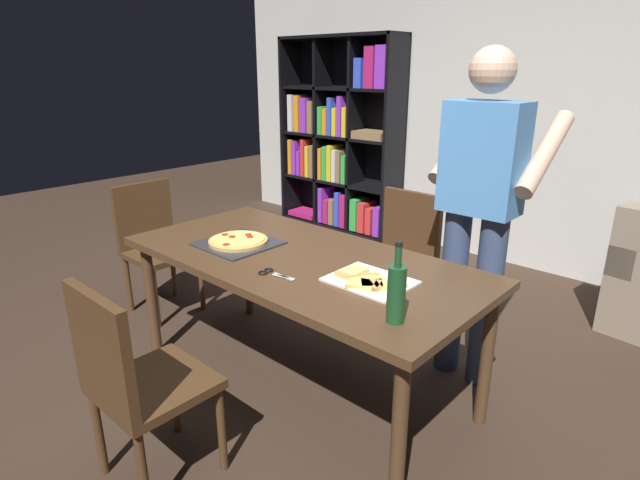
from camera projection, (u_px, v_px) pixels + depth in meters
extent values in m
plane|color=#38281E|center=(302.00, 384.00, 2.79)|extent=(12.00, 12.00, 0.00)
cube|color=silver|center=(521.00, 99.00, 4.15)|extent=(6.40, 0.10, 2.80)
cube|color=#4C331E|center=(300.00, 260.00, 2.55)|extent=(1.88, 0.89, 0.04)
cylinder|color=#4C331E|center=(152.00, 301.00, 2.96)|extent=(0.06, 0.06, 0.71)
cylinder|color=#4C331E|center=(399.00, 439.00, 1.87)|extent=(0.06, 0.06, 0.71)
cylinder|color=#4C331E|center=(248.00, 266.00, 3.48)|extent=(0.06, 0.06, 0.71)
cylinder|color=#4C331E|center=(487.00, 358.00, 2.38)|extent=(0.06, 0.06, 0.71)
cube|color=#472D19|center=(155.00, 385.00, 2.05)|extent=(0.42, 0.42, 0.04)
cube|color=#472D19|center=(101.00, 351.00, 1.84)|extent=(0.42, 0.04, 0.45)
cylinder|color=#472D19|center=(222.00, 429.00, 2.14)|extent=(0.04, 0.04, 0.41)
cylinder|color=#472D19|center=(174.00, 394.00, 2.37)|extent=(0.04, 0.04, 0.41)
cylinder|color=#472D19|center=(143.00, 477.00, 1.89)|extent=(0.04, 0.04, 0.41)
cylinder|color=#472D19|center=(99.00, 433.00, 2.11)|extent=(0.04, 0.04, 0.41)
cube|color=#472D19|center=(393.00, 269.00, 3.24)|extent=(0.42, 0.42, 0.04)
cube|color=#472D19|center=(412.00, 226.00, 3.29)|extent=(0.42, 0.04, 0.45)
cylinder|color=#472D19|center=(353.00, 301.00, 3.30)|extent=(0.04, 0.04, 0.41)
cylinder|color=#472D19|center=(399.00, 319.00, 3.07)|extent=(0.04, 0.04, 0.41)
cylinder|color=#472D19|center=(385.00, 285.00, 3.55)|extent=(0.04, 0.04, 0.41)
cylinder|color=#472D19|center=(430.00, 300.00, 3.32)|extent=(0.04, 0.04, 0.41)
cube|color=#472D19|center=(162.00, 254.00, 3.50)|extent=(0.42, 0.42, 0.04)
cube|color=#472D19|center=(144.00, 214.00, 3.54)|extent=(0.04, 0.42, 0.45)
cylinder|color=#472D19|center=(156.00, 299.00, 3.33)|extent=(0.04, 0.04, 0.41)
cylinder|color=#472D19|center=(201.00, 283.00, 3.58)|extent=(0.04, 0.04, 0.41)
cylinder|color=#472D19|center=(128.00, 284.00, 3.56)|extent=(0.04, 0.04, 0.41)
cylinder|color=#472D19|center=(173.00, 270.00, 3.81)|extent=(0.04, 0.04, 0.41)
cube|color=black|center=(292.00, 131.00, 5.65)|extent=(0.03, 0.35, 1.95)
cube|color=black|center=(394.00, 143.00, 4.78)|extent=(0.03, 0.35, 1.95)
cube|color=black|center=(340.00, 36.00, 4.91)|extent=(1.40, 0.35, 0.03)
cube|color=black|center=(338.00, 225.00, 5.53)|extent=(1.40, 0.35, 0.03)
cube|color=black|center=(349.00, 135.00, 5.33)|extent=(1.40, 0.03, 1.95)
cube|color=black|center=(339.00, 181.00, 5.37)|extent=(1.34, 0.29, 0.03)
cube|color=black|center=(339.00, 136.00, 5.22)|extent=(1.34, 0.29, 0.03)
cube|color=black|center=(340.00, 89.00, 5.07)|extent=(1.34, 0.29, 0.03)
cube|color=black|center=(323.00, 135.00, 5.36)|extent=(0.03, 0.29, 1.89)
cube|color=black|center=(356.00, 138.00, 5.08)|extent=(0.03, 0.29, 1.89)
cube|color=#B21E66|center=(307.00, 213.00, 5.78)|extent=(0.37, 0.25, 0.05)
cube|color=purple|center=(326.00, 204.00, 5.54)|extent=(0.05, 0.22, 0.38)
cube|color=#B21E66|center=(332.00, 210.00, 5.51)|extent=(0.06, 0.22, 0.26)
cube|color=olive|center=(337.00, 211.00, 5.46)|extent=(0.06, 0.22, 0.27)
cube|color=blue|center=(343.00, 208.00, 5.40)|extent=(0.06, 0.22, 0.36)
cube|color=#B21E66|center=(348.00, 210.00, 5.35)|extent=(0.07, 0.22, 0.35)
cube|color=green|center=(359.00, 214.00, 5.26)|extent=(0.08, 0.22, 0.33)
cube|color=red|center=(366.00, 216.00, 5.20)|extent=(0.08, 0.22, 0.31)
cube|color=red|center=(374.00, 220.00, 5.15)|extent=(0.06, 0.22, 0.27)
cube|color=purple|center=(382.00, 220.00, 5.08)|extent=(0.07, 0.22, 0.30)
cube|color=orange|center=(296.00, 156.00, 5.68)|extent=(0.05, 0.22, 0.38)
cube|color=purple|center=(300.00, 157.00, 5.64)|extent=(0.05, 0.22, 0.36)
cube|color=purple|center=(305.00, 162.00, 5.61)|extent=(0.04, 0.22, 0.27)
cube|color=red|center=(309.00, 157.00, 5.55)|extent=(0.05, 0.22, 0.40)
cube|color=yellow|center=(313.00, 161.00, 5.52)|extent=(0.04, 0.22, 0.33)
cube|color=olive|center=(317.00, 161.00, 5.48)|extent=(0.04, 0.22, 0.35)
cube|color=orange|center=(326.00, 163.00, 5.40)|extent=(0.04, 0.22, 0.33)
cube|color=green|center=(331.00, 163.00, 5.36)|extent=(0.05, 0.22, 0.35)
cube|color=yellow|center=(335.00, 162.00, 5.31)|extent=(0.06, 0.22, 0.37)
cube|color=silver|center=(340.00, 165.00, 5.28)|extent=(0.05, 0.22, 0.33)
cube|color=olive|center=(345.00, 166.00, 5.24)|extent=(0.04, 0.22, 0.33)
cube|color=green|center=(349.00, 169.00, 5.20)|extent=(0.05, 0.22, 0.29)
cube|color=silver|center=(297.00, 113.00, 5.51)|extent=(0.06, 0.22, 0.38)
cube|color=orange|center=(303.00, 113.00, 5.45)|extent=(0.06, 0.22, 0.38)
cube|color=purple|center=(310.00, 115.00, 5.39)|extent=(0.08, 0.22, 0.36)
cube|color=olive|center=(316.00, 117.00, 5.34)|extent=(0.07, 0.22, 0.33)
cube|color=green|center=(326.00, 120.00, 5.26)|extent=(0.05, 0.22, 0.28)
cube|color=orange|center=(331.00, 121.00, 5.22)|extent=(0.05, 0.22, 0.26)
cube|color=blue|center=(336.00, 116.00, 5.16)|extent=(0.05, 0.22, 0.37)
cube|color=yellow|center=(340.00, 121.00, 5.13)|extent=(0.05, 0.22, 0.28)
cube|color=purple|center=(345.00, 116.00, 5.07)|extent=(0.05, 0.22, 0.39)
cube|color=yellow|center=(350.00, 122.00, 5.05)|extent=(0.05, 0.22, 0.29)
cube|color=olive|center=(373.00, 135.00, 4.90)|extent=(0.36, 0.25, 0.08)
cube|color=blue|center=(364.00, 73.00, 4.80)|extent=(0.09, 0.22, 0.27)
cube|color=#B21E66|center=(375.00, 68.00, 4.70)|extent=(0.11, 0.22, 0.37)
cube|color=purple|center=(387.00, 67.00, 4.62)|extent=(0.11, 0.22, 0.38)
cylinder|color=#38476B|center=(487.00, 302.00, 2.68)|extent=(0.14, 0.14, 0.95)
cylinder|color=#38476B|center=(452.00, 291.00, 2.81)|extent=(0.14, 0.14, 0.95)
cube|color=#4C8CD1|center=(483.00, 158.00, 2.50)|extent=(0.38, 0.22, 0.55)
sphere|color=#E0B293|center=(493.00, 70.00, 2.37)|extent=(0.22, 0.22, 0.22)
cylinder|color=#E0B293|center=(545.00, 153.00, 2.47)|extent=(0.09, 0.50, 0.39)
cylinder|color=#E0B293|center=(459.00, 144.00, 2.76)|extent=(0.09, 0.50, 0.39)
cube|color=#2D2D33|center=(238.00, 243.00, 2.72)|extent=(0.38, 0.38, 0.01)
cylinder|color=tan|center=(238.00, 241.00, 2.71)|extent=(0.32, 0.32, 0.02)
cylinder|color=#EACC6B|center=(238.00, 239.00, 2.71)|extent=(0.28, 0.28, 0.01)
cylinder|color=#B22819|center=(250.00, 237.00, 2.73)|extent=(0.04, 0.04, 0.00)
cylinder|color=#B22819|center=(226.00, 244.00, 2.61)|extent=(0.04, 0.04, 0.00)
cylinder|color=#B22819|center=(248.00, 235.00, 2.76)|extent=(0.04, 0.04, 0.00)
cylinder|color=#B22819|center=(225.00, 235.00, 2.76)|extent=(0.04, 0.04, 0.00)
cylinder|color=#B22819|center=(232.00, 237.00, 2.73)|extent=(0.04, 0.04, 0.00)
cube|color=white|center=(370.00, 281.00, 2.24)|extent=(0.36, 0.28, 0.01)
cube|color=#EACC6B|center=(389.00, 284.00, 2.18)|extent=(0.15, 0.17, 0.02)
cube|color=tan|center=(375.00, 285.00, 2.16)|extent=(0.09, 0.07, 0.02)
cube|color=#EACC6B|center=(371.00, 281.00, 2.20)|extent=(0.16, 0.16, 0.02)
cube|color=tan|center=(370.00, 276.00, 2.26)|extent=(0.08, 0.08, 0.02)
cube|color=#EACC6B|center=(352.00, 272.00, 2.30)|extent=(0.09, 0.14, 0.02)
cube|color=tan|center=(343.00, 276.00, 2.26)|extent=(0.09, 0.03, 0.02)
cube|color=#EACC6B|center=(363.00, 284.00, 2.17)|extent=(0.16, 0.14, 0.02)
cube|color=tan|center=(377.00, 286.00, 2.15)|extent=(0.06, 0.09, 0.02)
cylinder|color=#194723|center=(396.00, 295.00, 1.86)|extent=(0.07, 0.07, 0.22)
cylinder|color=#194723|center=(398.00, 256.00, 1.81)|extent=(0.03, 0.03, 0.08)
cylinder|color=black|center=(399.00, 244.00, 1.80)|extent=(0.03, 0.03, 0.02)
cube|color=silver|center=(284.00, 277.00, 2.28)|extent=(0.12, 0.04, 0.01)
cube|color=silver|center=(284.00, 277.00, 2.28)|extent=(0.12, 0.02, 0.01)
torus|color=black|center=(269.00, 270.00, 2.36)|extent=(0.05, 0.05, 0.01)
torus|color=black|center=(263.00, 273.00, 2.33)|extent=(0.05, 0.05, 0.01)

